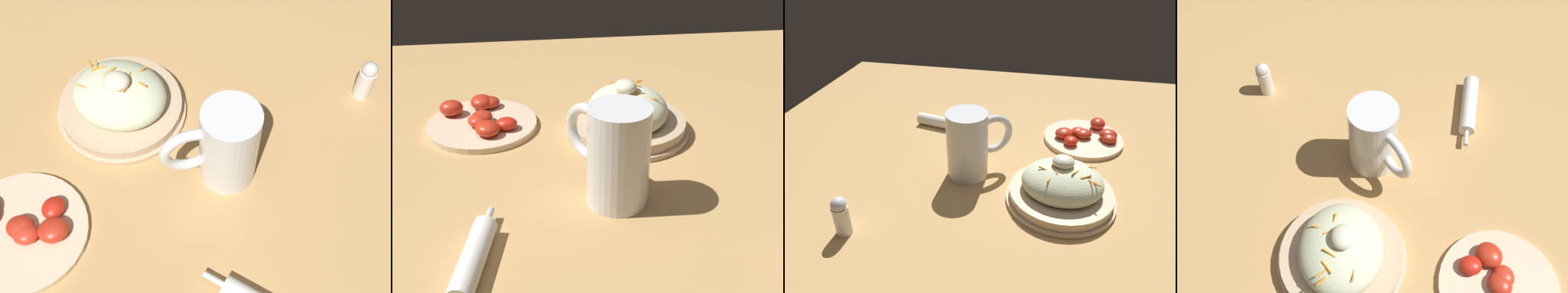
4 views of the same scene
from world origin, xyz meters
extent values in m
plane|color=tan|center=(0.00, 0.00, 0.00)|extent=(1.43, 1.43, 0.00)
cylinder|color=#D1B28E|center=(-0.15, 0.07, 0.01)|extent=(0.24, 0.24, 0.01)
cylinder|color=#D1B28E|center=(-0.15, 0.07, 0.02)|extent=(0.22, 0.22, 0.02)
ellipsoid|color=beige|center=(-0.15, 0.07, 0.05)|extent=(0.17, 0.15, 0.08)
cylinder|color=orange|center=(-0.12, 0.11, 0.08)|extent=(0.01, 0.02, 0.00)
cylinder|color=orange|center=(-0.20, 0.09, 0.08)|extent=(0.02, 0.03, 0.00)
cylinder|color=orange|center=(-0.11, 0.08, 0.09)|extent=(0.02, 0.01, 0.01)
cylinder|color=orange|center=(-0.13, 0.08, 0.09)|extent=(0.01, 0.03, 0.01)
cylinder|color=orange|center=(-0.21, 0.09, 0.08)|extent=(0.02, 0.02, 0.01)
cylinder|color=orange|center=(-0.20, 0.04, 0.08)|extent=(0.03, 0.00, 0.00)
cylinder|color=orange|center=(-0.20, 0.09, 0.08)|extent=(0.02, 0.02, 0.00)
cylinder|color=orange|center=(-0.13, 0.06, 0.09)|extent=(0.01, 0.03, 0.01)
cylinder|color=orange|center=(-0.17, 0.08, 0.09)|extent=(0.02, 0.02, 0.01)
ellipsoid|color=#EFEACC|center=(-0.15, 0.06, 0.10)|extent=(0.05, 0.04, 0.03)
cylinder|color=white|center=(0.07, 0.01, 0.08)|extent=(0.10, 0.10, 0.16)
cylinder|color=gold|center=(0.07, 0.01, 0.04)|extent=(0.09, 0.09, 0.08)
cylinder|color=white|center=(0.07, 0.01, 0.08)|extent=(0.09, 0.09, 0.01)
torus|color=white|center=(0.02, -0.03, 0.09)|extent=(0.09, 0.07, 0.10)
cylinder|color=silver|center=(0.11, -0.19, 0.02)|extent=(0.04, 0.02, 0.01)
cylinder|color=beige|center=(-0.21, -0.21, 0.01)|extent=(0.21, 0.21, 0.01)
ellipsoid|color=red|center=(-0.17, -0.16, 0.02)|extent=(0.04, 0.04, 0.02)
ellipsoid|color=red|center=(-0.19, -0.22, 0.02)|extent=(0.05, 0.04, 0.02)
ellipsoid|color=red|center=(-0.21, -0.21, 0.02)|extent=(0.06, 0.05, 0.02)
ellipsoid|color=red|center=(-0.15, -0.20, 0.03)|extent=(0.07, 0.06, 0.03)
cylinder|color=white|center=(0.26, 0.25, 0.03)|extent=(0.03, 0.03, 0.06)
sphere|color=silver|center=(0.26, 0.25, 0.07)|extent=(0.03, 0.03, 0.03)
camera|label=1|loc=(0.17, -0.46, 0.82)|focal=50.24mm
camera|label=2|loc=(0.77, -0.13, 0.51)|focal=50.71mm
camera|label=3|loc=(-0.11, 0.73, 0.53)|focal=34.56mm
camera|label=4|loc=(-0.46, 0.01, 0.82)|focal=42.90mm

